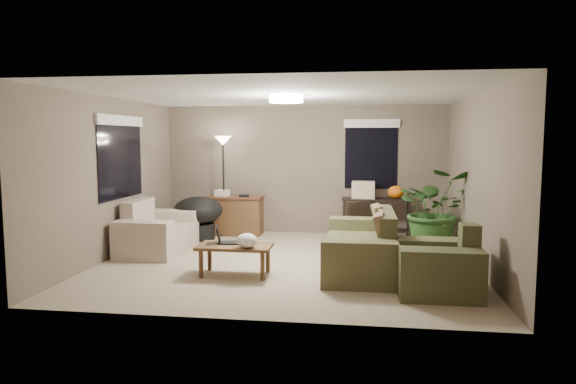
# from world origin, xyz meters

# --- Properties ---
(room_shell) EXTENTS (5.50, 5.50, 5.50)m
(room_shell) POSITION_xyz_m (0.00, 0.00, 1.25)
(room_shell) COLOR tan
(room_shell) RESTS_ON ground
(main_sofa) EXTENTS (0.95, 2.20, 0.85)m
(main_sofa) POSITION_xyz_m (1.14, -0.26, 0.29)
(main_sofa) COLOR #48472B
(main_sofa) RESTS_ON ground
(throw_pillows) EXTENTS (0.28, 1.37, 0.47)m
(throw_pillows) POSITION_xyz_m (1.39, -0.26, 0.65)
(throw_pillows) COLOR #8C7251
(throw_pillows) RESTS_ON main_sofa
(loveseat) EXTENTS (0.90, 1.60, 0.85)m
(loveseat) POSITION_xyz_m (-2.25, 0.48, 0.30)
(loveseat) COLOR beige
(loveseat) RESTS_ON ground
(armchair) EXTENTS (0.95, 1.00, 0.85)m
(armchair) POSITION_xyz_m (2.04, -1.25, 0.30)
(armchair) COLOR #484A2C
(armchair) RESTS_ON ground
(coffee_table) EXTENTS (1.00, 0.55, 0.42)m
(coffee_table) POSITION_xyz_m (-0.59, -0.81, 0.36)
(coffee_table) COLOR brown
(coffee_table) RESTS_ON ground
(laptop) EXTENTS (0.40, 0.28, 0.24)m
(laptop) POSITION_xyz_m (-0.76, -0.71, 0.48)
(laptop) COLOR black
(laptop) RESTS_ON coffee_table
(plastic_bag) EXTENTS (0.32, 0.30, 0.19)m
(plastic_bag) POSITION_xyz_m (-0.39, -0.96, 0.52)
(plastic_bag) COLOR white
(plastic_bag) RESTS_ON coffee_table
(desk) EXTENTS (1.10, 0.50, 0.75)m
(desk) POSITION_xyz_m (-1.31, 2.12, 0.38)
(desk) COLOR brown
(desk) RESTS_ON ground
(desk_papers) EXTENTS (0.70, 0.30, 0.12)m
(desk_papers) POSITION_xyz_m (-1.47, 2.11, 0.80)
(desk_papers) COLOR silver
(desk_papers) RESTS_ON desk
(console_table) EXTENTS (1.30, 0.40, 0.75)m
(console_table) POSITION_xyz_m (1.41, 2.13, 0.44)
(console_table) COLOR black
(console_table) RESTS_ON ground
(pumpkin) EXTENTS (0.38, 0.38, 0.24)m
(pumpkin) POSITION_xyz_m (1.76, 2.13, 0.87)
(pumpkin) COLOR orange
(pumpkin) RESTS_ON console_table
(cardboard_box) EXTENTS (0.43, 0.33, 0.32)m
(cardboard_box) POSITION_xyz_m (1.16, 2.13, 0.91)
(cardboard_box) COLOR beige
(cardboard_box) RESTS_ON console_table
(papasan_chair) EXTENTS (0.92, 0.92, 0.80)m
(papasan_chair) POSITION_xyz_m (-1.86, 1.53, 0.47)
(papasan_chair) COLOR black
(papasan_chair) RESTS_ON ground
(floor_lamp) EXTENTS (0.32, 0.32, 1.91)m
(floor_lamp) POSITION_xyz_m (-1.50, 2.02, 1.60)
(floor_lamp) COLOR black
(floor_lamp) RESTS_ON ground
(ceiling_fixture) EXTENTS (0.50, 0.50, 0.10)m
(ceiling_fixture) POSITION_xyz_m (0.00, 0.00, 2.44)
(ceiling_fixture) COLOR white
(ceiling_fixture) RESTS_ON room_shell
(houseplant) EXTENTS (1.24, 1.38, 1.08)m
(houseplant) POSITION_xyz_m (2.34, 1.19, 0.54)
(houseplant) COLOR #2D5923
(houseplant) RESTS_ON ground
(cat_scratching_post) EXTENTS (0.32, 0.32, 0.50)m
(cat_scratching_post) POSITION_xyz_m (2.34, 0.93, 0.21)
(cat_scratching_post) COLOR tan
(cat_scratching_post) RESTS_ON ground
(window_left) EXTENTS (0.05, 1.56, 1.33)m
(window_left) POSITION_xyz_m (-2.73, 0.30, 1.78)
(window_left) COLOR black
(window_left) RESTS_ON room_shell
(window_back) EXTENTS (1.06, 0.05, 1.33)m
(window_back) POSITION_xyz_m (1.30, 2.48, 1.79)
(window_back) COLOR black
(window_back) RESTS_ON room_shell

